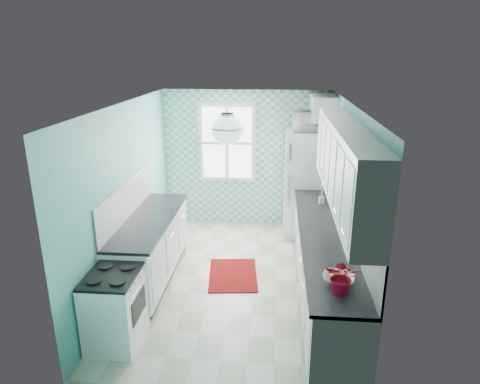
# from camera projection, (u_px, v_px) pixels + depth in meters

# --- Properties ---
(floor) EXTENTS (3.00, 4.40, 0.02)m
(floor) POSITION_uv_depth(u_px,v_px,m) (235.00, 280.00, 6.20)
(floor) COLOR beige
(floor) RESTS_ON ground
(ceiling) EXTENTS (3.00, 4.40, 0.02)m
(ceiling) POSITION_uv_depth(u_px,v_px,m) (234.00, 104.00, 5.41)
(ceiling) COLOR white
(ceiling) RESTS_ON wall_back
(wall_back) EXTENTS (3.00, 0.02, 2.50)m
(wall_back) POSITION_uv_depth(u_px,v_px,m) (246.00, 159.00, 7.89)
(wall_back) COLOR #51A7A2
(wall_back) RESTS_ON floor
(wall_front) EXTENTS (3.00, 0.02, 2.50)m
(wall_front) POSITION_uv_depth(u_px,v_px,m) (210.00, 280.00, 3.71)
(wall_front) COLOR #51A7A2
(wall_front) RESTS_ON floor
(wall_left) EXTENTS (0.02, 4.40, 2.50)m
(wall_left) POSITION_uv_depth(u_px,v_px,m) (127.00, 195.00, 5.92)
(wall_left) COLOR #51A7A2
(wall_left) RESTS_ON floor
(wall_right) EXTENTS (0.02, 4.40, 2.50)m
(wall_right) POSITION_uv_depth(u_px,v_px,m) (348.00, 201.00, 5.68)
(wall_right) COLOR #51A7A2
(wall_right) RESTS_ON floor
(accent_wall) EXTENTS (3.00, 0.01, 2.50)m
(accent_wall) POSITION_uv_depth(u_px,v_px,m) (246.00, 159.00, 7.87)
(accent_wall) COLOR #54BD9F
(accent_wall) RESTS_ON wall_back
(window) EXTENTS (1.04, 0.05, 1.44)m
(window) POSITION_uv_depth(u_px,v_px,m) (227.00, 143.00, 7.78)
(window) COLOR white
(window) RESTS_ON wall_back
(backsplash_right) EXTENTS (0.02, 3.60, 0.51)m
(backsplash_right) POSITION_uv_depth(u_px,v_px,m) (350.00, 216.00, 5.32)
(backsplash_right) COLOR white
(backsplash_right) RESTS_ON wall_right
(backsplash_left) EXTENTS (0.02, 2.15, 0.51)m
(backsplash_left) POSITION_uv_depth(u_px,v_px,m) (127.00, 200.00, 5.87)
(backsplash_left) COLOR white
(backsplash_left) RESTS_ON wall_left
(upper_cabinets_right) EXTENTS (0.33, 3.20, 0.90)m
(upper_cabinets_right) POSITION_uv_depth(u_px,v_px,m) (345.00, 165.00, 4.92)
(upper_cabinets_right) COLOR white
(upper_cabinets_right) RESTS_ON wall_right
(upper_cabinet_fridge) EXTENTS (0.40, 0.74, 0.40)m
(upper_cabinet_fridge) POSITION_uv_depth(u_px,v_px,m) (323.00, 107.00, 7.11)
(upper_cabinet_fridge) COLOR white
(upper_cabinet_fridge) RESTS_ON wall_right
(ceiling_light) EXTENTS (0.34, 0.34, 0.35)m
(ceiling_light) POSITION_uv_depth(u_px,v_px,m) (227.00, 129.00, 4.71)
(ceiling_light) COLOR silver
(ceiling_light) RESTS_ON ceiling
(base_cabinets_right) EXTENTS (0.60, 3.60, 0.90)m
(base_cabinets_right) POSITION_uv_depth(u_px,v_px,m) (323.00, 268.00, 5.58)
(base_cabinets_right) COLOR white
(base_cabinets_right) RESTS_ON floor
(countertop_right) EXTENTS (0.63, 3.60, 0.04)m
(countertop_right) POSITION_uv_depth(u_px,v_px,m) (324.00, 235.00, 5.43)
(countertop_right) COLOR black
(countertop_right) RESTS_ON base_cabinets_right
(base_cabinets_left) EXTENTS (0.60, 2.15, 0.90)m
(base_cabinets_left) POSITION_uv_depth(u_px,v_px,m) (151.00, 250.00, 6.08)
(base_cabinets_left) COLOR white
(base_cabinets_left) RESTS_ON floor
(countertop_left) EXTENTS (0.63, 2.15, 0.04)m
(countertop_left) POSITION_uv_depth(u_px,v_px,m) (149.00, 219.00, 5.93)
(countertop_left) COLOR black
(countertop_left) RESTS_ON base_cabinets_left
(fridge) EXTENTS (0.81, 0.80, 1.86)m
(fridge) POSITION_uv_depth(u_px,v_px,m) (308.00, 184.00, 7.50)
(fridge) COLOR white
(fridge) RESTS_ON floor
(stove) EXTENTS (0.55, 0.69, 0.83)m
(stove) POSITION_uv_depth(u_px,v_px,m) (115.00, 307.00, 4.75)
(stove) COLOR white
(stove) RESTS_ON floor
(sink) EXTENTS (0.47, 0.39, 0.53)m
(sink) POSITION_uv_depth(u_px,v_px,m) (319.00, 208.00, 6.34)
(sink) COLOR silver
(sink) RESTS_ON countertop_right
(rug) EXTENTS (0.79, 1.06, 0.02)m
(rug) POSITION_uv_depth(u_px,v_px,m) (233.00, 275.00, 6.30)
(rug) COLOR maroon
(rug) RESTS_ON floor
(dish_towel) EXTENTS (0.06, 0.22, 0.33)m
(dish_towel) POSITION_uv_depth(u_px,v_px,m) (296.00, 229.00, 6.72)
(dish_towel) COLOR #5CB2AC
(dish_towel) RESTS_ON base_cabinets_right
(fruit_bowl) EXTENTS (0.36, 0.36, 0.08)m
(fruit_bowl) POSITION_uv_depth(u_px,v_px,m) (339.00, 279.00, 4.28)
(fruit_bowl) COLOR white
(fruit_bowl) RESTS_ON countertop_right
(potted_plant) EXTENTS (0.38, 0.35, 0.35)m
(potted_plant) POSITION_uv_depth(u_px,v_px,m) (343.00, 277.00, 4.04)
(potted_plant) COLOR red
(potted_plant) RESTS_ON countertop_right
(soap_bottle) EXTENTS (0.08, 0.08, 0.17)m
(soap_bottle) POSITION_uv_depth(u_px,v_px,m) (322.00, 198.00, 6.46)
(soap_bottle) COLOR #A6C0C8
(soap_bottle) RESTS_ON countertop_right
(microwave) EXTENTS (0.62, 0.43, 0.33)m
(microwave) POSITION_uv_depth(u_px,v_px,m) (311.00, 121.00, 7.15)
(microwave) COLOR white
(microwave) RESTS_ON fridge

